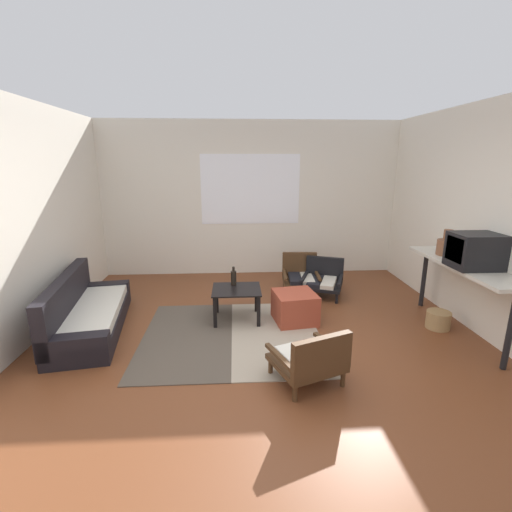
% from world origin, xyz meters
% --- Properties ---
extents(ground_plane, '(7.80, 7.80, 0.00)m').
position_xyz_m(ground_plane, '(0.00, 0.00, 0.00)').
color(ground_plane, brown).
extents(far_wall_with_window, '(5.60, 0.13, 2.70)m').
position_xyz_m(far_wall_with_window, '(0.00, 3.06, 1.35)').
color(far_wall_with_window, silver).
rests_on(far_wall_with_window, ground).
extents(side_wall_right, '(0.12, 6.60, 2.70)m').
position_xyz_m(side_wall_right, '(2.66, 0.30, 1.35)').
color(side_wall_right, silver).
rests_on(side_wall_right, ground).
extents(area_rug, '(2.09, 1.91, 0.01)m').
position_xyz_m(area_rug, '(-0.34, 0.48, 0.01)').
color(area_rug, '#4C4238').
rests_on(area_rug, ground).
extents(couch, '(0.95, 1.92, 0.69)m').
position_xyz_m(couch, '(-2.10, 0.74, 0.21)').
color(couch, black).
rests_on(couch, ground).
extents(coffee_table, '(0.62, 0.54, 0.43)m').
position_xyz_m(coffee_table, '(-0.28, 0.94, 0.34)').
color(coffee_table, black).
rests_on(coffee_table, ground).
extents(armchair_by_window, '(0.60, 0.62, 0.58)m').
position_xyz_m(armchair_by_window, '(0.74, 1.99, 0.27)').
color(armchair_by_window, '#472D19').
rests_on(armchair_by_window, ground).
extents(armchair_striped_foreground, '(0.75, 0.73, 0.55)m').
position_xyz_m(armchair_striped_foreground, '(0.39, -0.52, 0.26)').
color(armchair_striped_foreground, '#472D19').
rests_on(armchair_striped_foreground, ground).
extents(armchair_corner, '(0.76, 0.77, 0.55)m').
position_xyz_m(armchair_corner, '(1.06, 1.81, 0.25)').
color(armchair_corner, black).
rests_on(armchair_corner, ground).
extents(ottoman_orange, '(0.58, 0.58, 0.39)m').
position_xyz_m(ottoman_orange, '(0.47, 0.84, 0.20)').
color(ottoman_orange, '#993D28').
rests_on(ottoman_orange, ground).
extents(console_shelf, '(0.47, 1.77, 0.86)m').
position_xyz_m(console_shelf, '(2.37, 0.44, 0.78)').
color(console_shelf, beige).
rests_on(console_shelf, ground).
extents(crt_television, '(0.53, 0.40, 0.39)m').
position_xyz_m(crt_television, '(2.37, 0.26, 1.06)').
color(crt_television, black).
rests_on(crt_television, console_shelf).
extents(clay_vase, '(0.23, 0.23, 0.32)m').
position_xyz_m(clay_vase, '(2.37, 0.83, 0.98)').
color(clay_vase, brown).
rests_on(clay_vase, console_shelf).
extents(glass_bottle, '(0.07, 0.07, 0.25)m').
position_xyz_m(glass_bottle, '(-0.31, 1.09, 0.53)').
color(glass_bottle, black).
rests_on(glass_bottle, coffee_table).
extents(wicker_basket, '(0.28, 0.28, 0.22)m').
position_xyz_m(wicker_basket, '(2.21, 0.54, 0.11)').
color(wicker_basket, '#9E7A4C').
rests_on(wicker_basket, ground).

